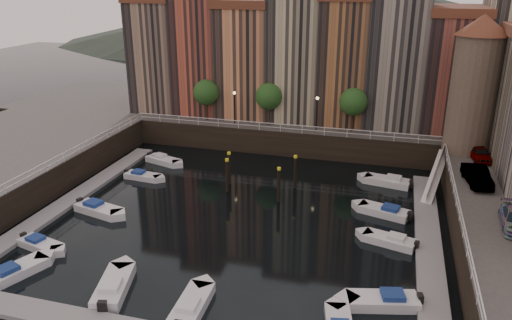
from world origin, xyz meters
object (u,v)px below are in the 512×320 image
(corner_tower, at_px, (475,83))
(mooring_pilings, at_px, (257,176))
(boat_left_2, at_px, (98,209))
(gangway, at_px, (436,174))
(car_b, at_px, (477,177))
(car_a, at_px, (479,154))
(boat_left_0, at_px, (40,244))
(boat_left_3, at_px, (142,176))

(corner_tower, bearing_deg, mooring_pilings, -155.31)
(corner_tower, relative_size, boat_left_2, 2.76)
(mooring_pilings, bearing_deg, gangway, 15.25)
(corner_tower, relative_size, gangway, 1.66)
(mooring_pilings, xyz_separation_m, car_b, (19.86, -0.07, 2.13))
(corner_tower, distance_m, car_a, 7.08)
(gangway, xyz_separation_m, car_b, (2.94, -4.68, 1.86))
(corner_tower, height_order, car_b, corner_tower)
(corner_tower, height_order, boat_left_2, corner_tower)
(gangway, height_order, boat_left_0, gangway)
(boat_left_3, relative_size, car_b, 0.88)
(gangway, distance_m, car_a, 4.74)
(gangway, height_order, boat_left_3, gangway)
(corner_tower, bearing_deg, car_a, -67.69)
(gangway, relative_size, mooring_pilings, 1.18)
(corner_tower, height_order, mooring_pilings, corner_tower)
(boat_left_0, relative_size, boat_left_3, 1.02)
(gangway, bearing_deg, mooring_pilings, -164.75)
(boat_left_0, bearing_deg, car_b, 38.51)
(mooring_pilings, distance_m, car_b, 19.98)
(boat_left_3, distance_m, car_b, 32.61)
(boat_left_2, distance_m, car_b, 33.68)
(gangway, bearing_deg, corner_tower, 57.20)
(boat_left_0, xyz_separation_m, boat_left_3, (0.91, 15.08, -0.00))
(mooring_pilings, bearing_deg, car_b, -0.21)
(car_b, bearing_deg, car_a, 72.03)
(gangway, bearing_deg, boat_left_3, -170.62)
(boat_left_0, bearing_deg, gangway, 47.18)
(boat_left_2, bearing_deg, car_a, 37.63)
(mooring_pilings, height_order, car_a, car_a)
(corner_tower, bearing_deg, gangway, -122.80)
(boat_left_3, distance_m, car_a, 34.29)
(gangway, relative_size, boat_left_3, 2.00)
(boat_left_2, relative_size, boat_left_3, 1.20)
(car_a, bearing_deg, boat_left_3, -176.63)
(boat_left_3, bearing_deg, boat_left_0, -88.90)
(corner_tower, xyz_separation_m, boat_left_0, (-33.29, -24.45, -9.87))
(car_a, distance_m, car_b, 6.68)
(car_a, bearing_deg, gangway, -162.25)
(boat_left_2, height_order, car_a, car_a)
(mooring_pilings, distance_m, car_a, 21.97)
(boat_left_0, bearing_deg, boat_left_2, 95.86)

